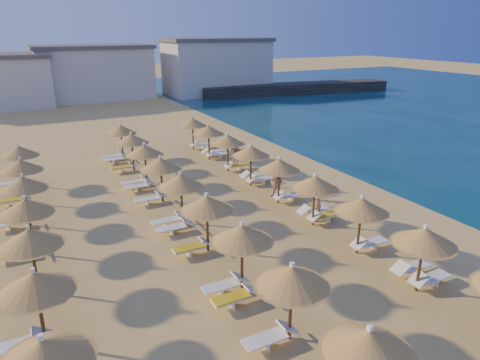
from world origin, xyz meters
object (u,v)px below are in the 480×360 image
beachgoer_b (277,184)px  beachgoer_c (235,154)px  parasol_row_east (296,174)px  parasol_row_west (193,192)px  beachgoer_a (317,200)px  jetty (296,88)px

beachgoer_b → beachgoer_c: 6.92m
parasol_row_east → beachgoer_b: size_ratio=17.88×
beachgoer_c → parasol_row_west: bearing=-70.1°
parasol_row_west → beachgoer_b: bearing=21.1°
parasol_row_east → beachgoer_a: bearing=-46.9°
beachgoer_a → beachgoer_b: bearing=-168.0°
jetty → parasol_row_west: size_ratio=0.95×
jetty → beachgoer_b: (-25.85, -35.43, 0.13)m
parasol_row_east → parasol_row_west: 5.73m
beachgoer_b → parasol_row_west: bearing=-103.2°
beachgoer_c → beachgoer_a: size_ratio=0.90×
parasol_row_west → beachgoer_a: bearing=-7.5°
beachgoer_c → beachgoer_a: bearing=-35.4°
jetty → beachgoer_a: (-25.40, -38.64, 0.18)m
parasol_row_east → beachgoer_c: parasol_row_east is taller
beachgoer_b → beachgoer_c: size_ratio=1.05×
parasol_row_west → beachgoer_b: parasol_row_west is taller
parasol_row_west → beachgoer_a: size_ratio=16.93×
beachgoer_c → jetty: bearing=105.3°
jetty → parasol_row_west: (-31.94, -37.78, 1.48)m
jetty → beachgoer_b: beachgoer_b is taller
jetty → beachgoer_c: bearing=-123.0°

